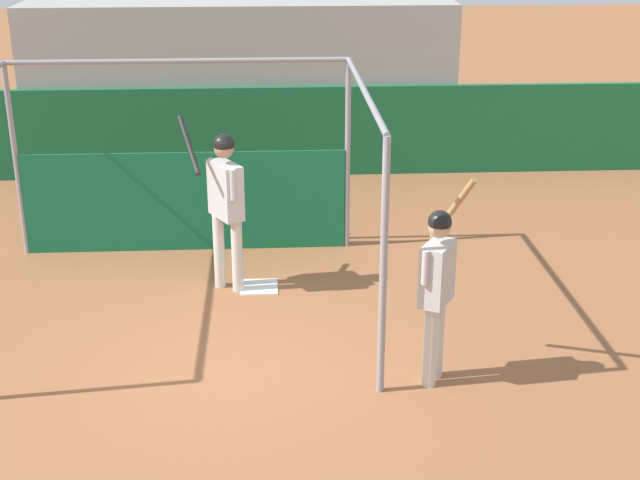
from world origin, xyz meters
name	(u,v)px	position (x,y,z in m)	size (l,w,h in m)	color
ground_plane	(228,371)	(0.00, 0.00, 0.00)	(60.00, 60.00, 0.00)	#935B38
outfield_wall	(242,132)	(0.00, 6.48, 0.73)	(24.00, 0.12, 1.47)	#196038
bleacher_section	(242,78)	(0.00, 7.75, 1.37)	(7.05, 2.40, 2.75)	#9E9E99
batting_cage	(180,183)	(-0.64, 2.68, 1.09)	(4.24, 3.77, 2.49)	gray
home_plate	(259,287)	(0.29, 1.97, 0.01)	(0.44, 0.44, 0.02)	white
player_batter	(225,196)	(-0.07, 1.97, 1.15)	(0.76, 0.75, 2.00)	silver
player_waiting	(437,281)	(1.96, -0.28, 1.04)	(0.55, 0.76, 2.00)	silver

